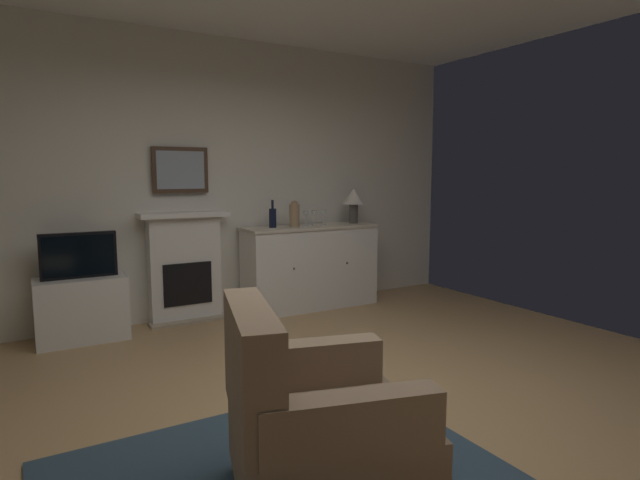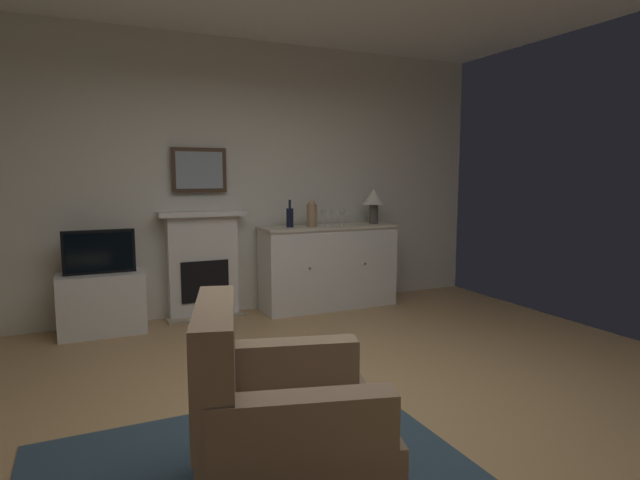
% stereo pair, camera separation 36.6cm
% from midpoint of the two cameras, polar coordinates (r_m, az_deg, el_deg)
% --- Properties ---
extents(ground_plane, '(5.99, 5.56, 0.10)m').
position_cam_midpoint_polar(ground_plane, '(3.34, 1.53, -19.65)').
color(ground_plane, tan).
rests_on(ground_plane, ground).
extents(wall_rear, '(5.99, 0.06, 2.85)m').
position_cam_midpoint_polar(wall_rear, '(5.51, -13.82, 6.64)').
color(wall_rear, silver).
rests_on(wall_rear, ground_plane).
extents(fireplace_unit, '(0.87, 0.30, 1.10)m').
position_cam_midpoint_polar(fireplace_unit, '(5.37, -16.65, -2.88)').
color(fireplace_unit, white).
rests_on(fireplace_unit, ground_plane).
extents(framed_picture, '(0.55, 0.04, 0.45)m').
position_cam_midpoint_polar(framed_picture, '(5.34, -17.14, 7.42)').
color(framed_picture, '#473323').
extents(sideboard_cabinet, '(1.52, 0.49, 0.91)m').
position_cam_midpoint_polar(sideboard_cabinet, '(5.69, -2.89, -2.96)').
color(sideboard_cabinet, white).
rests_on(sideboard_cabinet, ground_plane).
extents(table_lamp, '(0.26, 0.26, 0.40)m').
position_cam_midpoint_polar(table_lamp, '(5.89, 1.98, 4.57)').
color(table_lamp, '#4C4742').
rests_on(table_lamp, sideboard_cabinet).
extents(wine_bottle, '(0.08, 0.08, 0.29)m').
position_cam_midpoint_polar(wine_bottle, '(5.45, -7.19, 2.49)').
color(wine_bottle, black).
rests_on(wine_bottle, sideboard_cabinet).
extents(wine_glass_left, '(0.07, 0.07, 0.16)m').
position_cam_midpoint_polar(wine_glass_left, '(5.56, -3.48, 2.78)').
color(wine_glass_left, silver).
rests_on(wine_glass_left, sideboard_cabinet).
extents(wine_glass_center, '(0.07, 0.07, 0.16)m').
position_cam_midpoint_polar(wine_glass_center, '(5.63, -2.56, 2.84)').
color(wine_glass_center, silver).
rests_on(wine_glass_center, sideboard_cabinet).
extents(wine_glass_right, '(0.07, 0.07, 0.16)m').
position_cam_midpoint_polar(wine_glass_right, '(5.66, -1.45, 2.86)').
color(wine_glass_right, silver).
rests_on(wine_glass_right, sideboard_cabinet).
extents(vase_decorative, '(0.11, 0.11, 0.28)m').
position_cam_midpoint_polar(vase_decorative, '(5.47, -4.77, 2.88)').
color(vase_decorative, '#9E7F5B').
rests_on(vase_decorative, sideboard_cabinet).
extents(tv_cabinet, '(0.75, 0.42, 0.57)m').
position_cam_midpoint_polar(tv_cabinet, '(5.13, -26.79, -6.85)').
color(tv_cabinet, white).
rests_on(tv_cabinet, ground_plane).
extents(tv_set, '(0.62, 0.07, 0.40)m').
position_cam_midpoint_polar(tv_set, '(5.02, -27.09, -1.54)').
color(tv_set, black).
rests_on(tv_set, tv_cabinet).
extents(armchair, '(0.98, 0.95, 0.92)m').
position_cam_midpoint_polar(armchair, '(2.39, -5.47, -19.64)').
color(armchair, '#8C7259').
rests_on(armchair, ground_plane).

